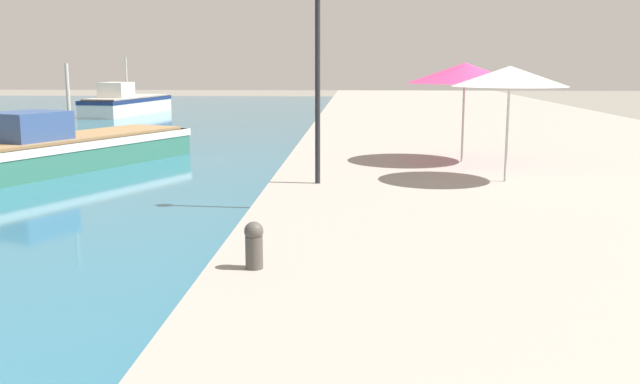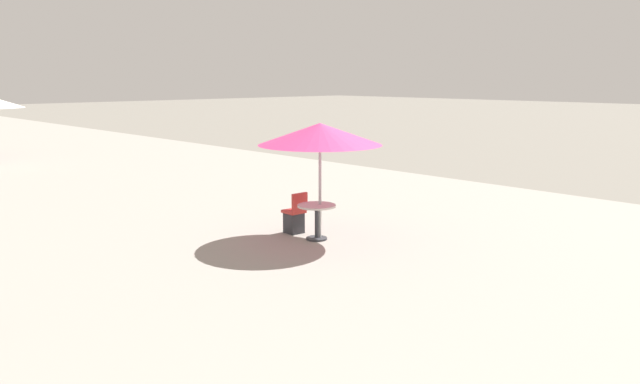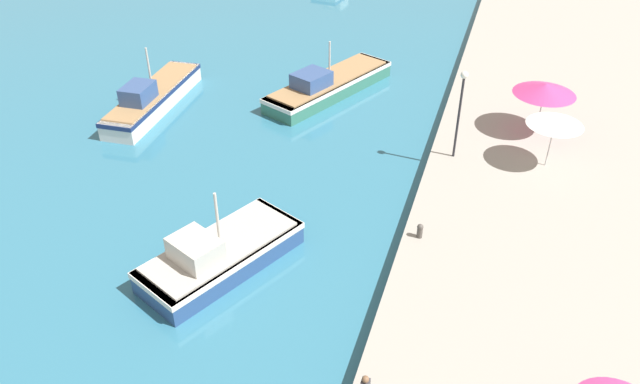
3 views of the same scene
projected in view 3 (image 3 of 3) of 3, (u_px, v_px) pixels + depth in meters
water_basin at (104, 26)px, 49.33m from camera, size 56.00×90.00×0.04m
quay_promenade at (586, 78)px, 40.14m from camera, size 16.00×90.00×0.67m
fishing_boat_near at (219, 254)px, 24.89m from camera, size 5.36×7.32×3.59m
fishing_boat_mid at (152, 97)px, 36.78m from camera, size 2.55×9.18×3.73m
fishing_boat_far at (328, 85)px, 38.42m from camera, size 6.11×9.76×3.39m
cafe_umbrella_white at (556, 120)px, 29.28m from camera, size 2.67×2.67×2.70m
cafe_umbrella_striped at (545, 89)px, 32.10m from camera, size 3.21×3.21×2.78m
mooring_bollard at (420, 230)px, 25.73m from camera, size 0.26×0.26×0.65m
lamppost at (461, 100)px, 29.64m from camera, size 0.36×0.36×4.56m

